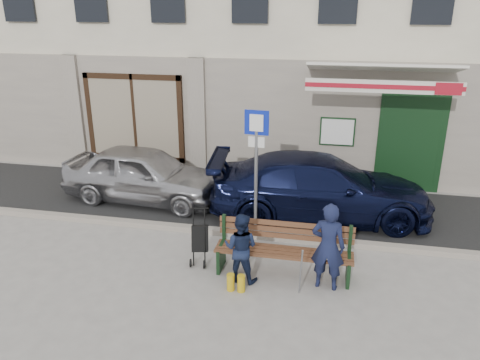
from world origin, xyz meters
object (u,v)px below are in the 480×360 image
(car_navy, at_px, (320,187))
(woman, at_px, (241,248))
(car_silver, at_px, (144,174))
(bench, at_px, (281,251))
(man, at_px, (328,247))
(parking_sign, at_px, (256,154))
(stroller, at_px, (200,240))

(car_navy, height_order, woman, car_navy)
(car_silver, bearing_deg, bench, -121.87)
(car_navy, relative_size, woman, 3.91)
(bench, bearing_deg, man, -17.51)
(parking_sign, height_order, man, parking_sign)
(car_navy, distance_m, man, 2.83)
(bench, relative_size, stroller, 2.31)
(parking_sign, relative_size, woman, 2.10)
(man, bearing_deg, car_silver, -26.46)
(parking_sign, bearing_deg, woman, -82.66)
(car_navy, relative_size, parking_sign, 1.87)
(woman, relative_size, stroller, 1.19)
(bench, bearing_deg, car_navy, 77.72)
(parking_sign, height_order, woman, parking_sign)
(car_silver, xyz_separation_m, car_navy, (4.20, -0.13, 0.04))
(parking_sign, distance_m, bench, 2.08)
(car_silver, distance_m, woman, 4.24)
(parking_sign, bearing_deg, man, -43.32)
(bench, bearing_deg, woman, -154.47)
(car_silver, xyz_separation_m, parking_sign, (2.94, -1.22, 1.07))
(bench, distance_m, woman, 0.74)
(bench, bearing_deg, stroller, 175.68)
(parking_sign, relative_size, man, 1.70)
(woman, bearing_deg, stroller, -19.69)
(bench, distance_m, stroller, 1.51)
(car_silver, height_order, bench, car_silver)
(woman, distance_m, stroller, 0.96)
(parking_sign, distance_m, stroller, 2.03)
(bench, xyz_separation_m, woman, (-0.65, -0.31, 0.16))
(parking_sign, distance_m, woman, 2.11)
(parking_sign, height_order, bench, parking_sign)
(parking_sign, xyz_separation_m, bench, (0.71, -1.48, -1.28))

